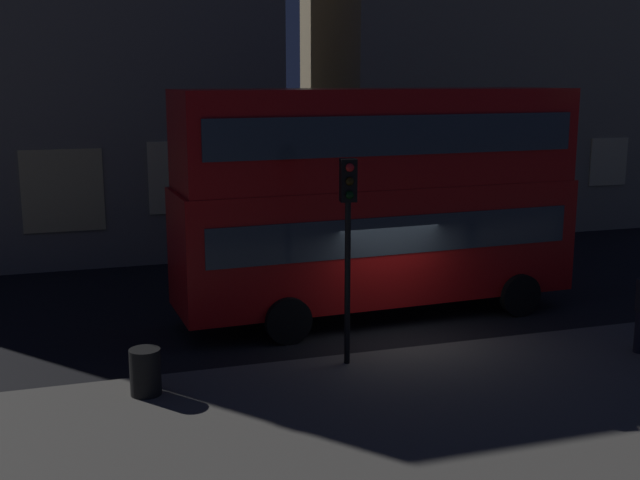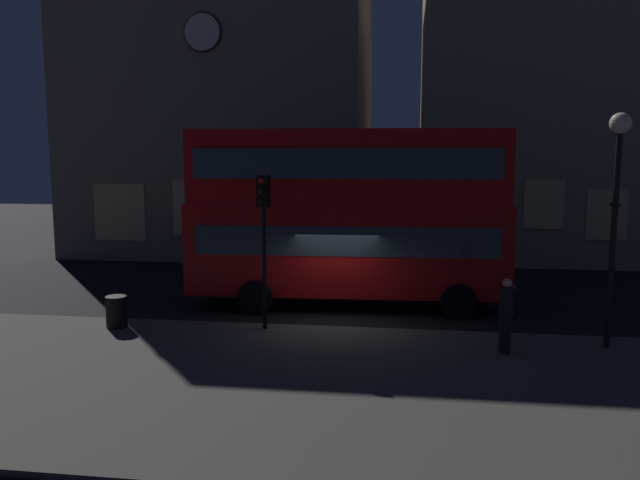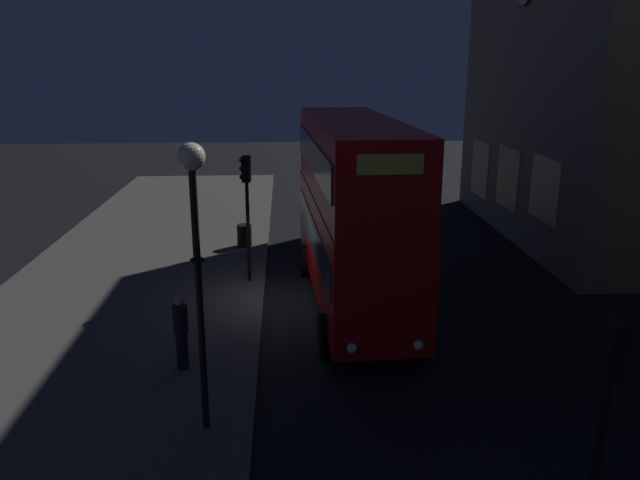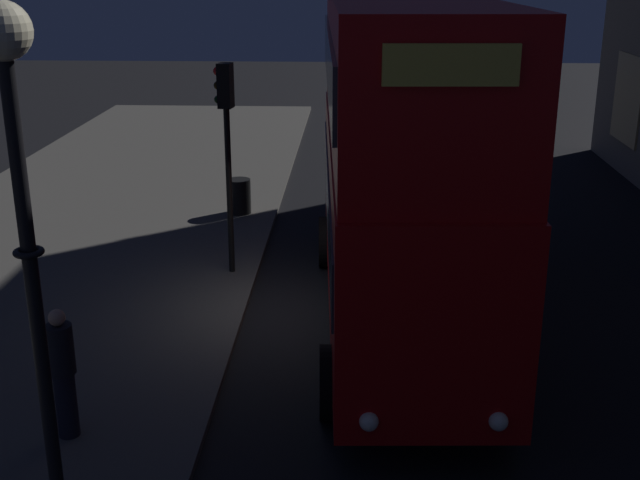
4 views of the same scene
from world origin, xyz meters
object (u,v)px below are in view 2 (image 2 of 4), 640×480
(double_decker_bus, at_px, (347,210))
(traffic_light_near_kerb, at_px, (263,220))
(pedestrian, at_px, (506,315))
(litter_bin, at_px, (117,312))
(street_lamp, at_px, (617,177))

(double_decker_bus, height_order, traffic_light_near_kerb, double_decker_bus)
(double_decker_bus, bearing_deg, pedestrian, -49.55)
(traffic_light_near_kerb, bearing_deg, litter_bin, -166.68)
(pedestrian, bearing_deg, double_decker_bus, -166.76)
(street_lamp, distance_m, pedestrian, 4.27)
(traffic_light_near_kerb, height_order, street_lamp, street_lamp)
(traffic_light_near_kerb, relative_size, street_lamp, 0.73)
(pedestrian, relative_size, litter_bin, 2.09)
(double_decker_bus, xyz_separation_m, pedestrian, (4.26, -4.54, -2.08))
(double_decker_bus, relative_size, street_lamp, 1.77)
(traffic_light_near_kerb, bearing_deg, pedestrian, -3.70)
(double_decker_bus, distance_m, street_lamp, 7.88)
(street_lamp, relative_size, litter_bin, 6.57)
(double_decker_bus, bearing_deg, traffic_light_near_kerb, -123.52)
(traffic_light_near_kerb, xyz_separation_m, pedestrian, (6.21, -1.27, -2.07))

